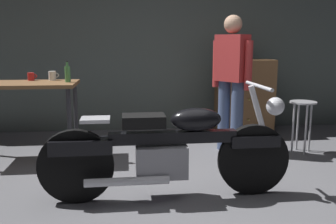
% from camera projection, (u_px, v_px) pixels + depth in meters
% --- Properties ---
extents(ground_plane, '(12.00, 12.00, 0.00)m').
position_uv_depth(ground_plane, '(180.00, 200.00, 3.27)').
color(ground_plane, slate).
extents(back_wall, '(8.00, 0.12, 3.10)m').
position_uv_depth(back_wall, '(155.00, 29.00, 5.72)').
color(back_wall, '#56605B').
rests_on(back_wall, ground_plane).
extents(workbench, '(1.30, 0.64, 0.90)m').
position_uv_depth(workbench, '(19.00, 92.00, 4.27)').
color(workbench, brown).
rests_on(workbench, ground_plane).
extents(motorcycle, '(2.19, 0.60, 1.00)m').
position_uv_depth(motorcycle, '(169.00, 149.00, 3.24)').
color(motorcycle, black).
rests_on(motorcycle, ground_plane).
extents(person_standing, '(0.41, 0.47, 1.67)m').
position_uv_depth(person_standing, '(231.00, 77.00, 4.59)').
color(person_standing, '#45557A').
rests_on(person_standing, ground_plane).
extents(shop_stool, '(0.32, 0.32, 0.64)m').
position_uv_depth(shop_stool, '(303.00, 113.00, 4.59)').
color(shop_stool, '#B2B2B7').
rests_on(shop_stool, ground_plane).
extents(wooden_dresser, '(0.80, 0.47, 1.10)m').
position_uv_depth(wooden_dresser, '(244.00, 97.00, 5.55)').
color(wooden_dresser, brown).
rests_on(wooden_dresser, ground_plane).
extents(mug_red_diner, '(0.11, 0.08, 0.09)m').
position_uv_depth(mug_red_diner, '(31.00, 77.00, 4.46)').
color(mug_red_diner, red).
rests_on(mug_red_diner, workbench).
extents(mug_white_ceramic, '(0.12, 0.09, 0.11)m').
position_uv_depth(mug_white_ceramic, '(52.00, 76.00, 4.50)').
color(mug_white_ceramic, white).
rests_on(mug_white_ceramic, workbench).
extents(bottle, '(0.06, 0.06, 0.24)m').
position_uv_depth(bottle, '(68.00, 74.00, 4.27)').
color(bottle, '#4C8C4C').
rests_on(bottle, workbench).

